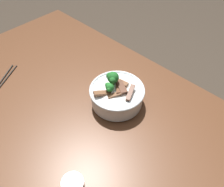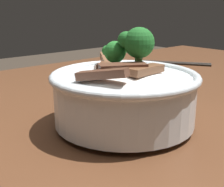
% 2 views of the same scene
% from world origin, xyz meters
% --- Properties ---
extents(ground, '(10.00, 10.00, 0.00)m').
position_xyz_m(ground, '(0.00, 0.00, 0.00)').
color(ground, '#3D3328').
extents(dining_table, '(1.51, 0.89, 0.76)m').
position_xyz_m(dining_table, '(0.00, 0.00, 0.65)').
color(dining_table, '#56331E').
rests_on(dining_table, ground).
extents(rice_bowl, '(0.23, 0.23, 0.16)m').
position_xyz_m(rice_bowl, '(-0.13, -0.10, 0.82)').
color(rice_bowl, silver).
rests_on(rice_bowl, dining_table).
extents(chopsticks_pair, '(0.14, 0.20, 0.01)m').
position_xyz_m(chopsticks_pair, '(0.36, 0.18, 0.77)').
color(chopsticks_pair, '#28231E').
rests_on(chopsticks_pair, dining_table).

